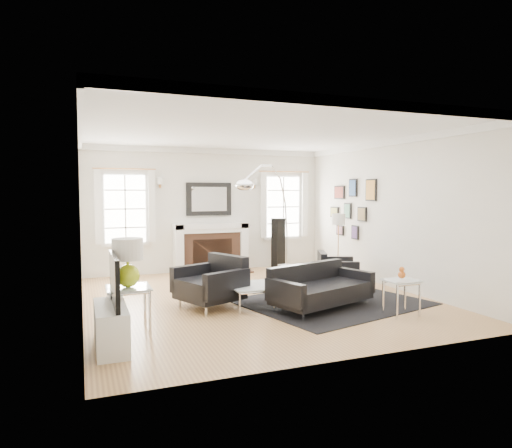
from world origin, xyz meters
name	(u,v)px	position (x,y,z in m)	size (l,w,h in m)	color
floor	(256,299)	(0.00, 0.00, 0.00)	(6.00, 6.00, 0.00)	#A07043
back_wall	(209,210)	(0.00, 3.00, 1.40)	(5.50, 0.04, 2.80)	silver
front_wall	(357,230)	(0.00, -3.00, 1.40)	(5.50, 0.04, 2.80)	silver
left_wall	(80,220)	(-2.75, 0.00, 1.40)	(0.04, 6.00, 2.80)	silver
right_wall	(391,214)	(2.75, 0.00, 1.40)	(0.04, 6.00, 2.80)	silver
ceiling	(256,132)	(0.00, 0.00, 2.80)	(5.50, 6.00, 0.02)	white
crown_molding	(256,136)	(0.00, 0.00, 2.74)	(5.50, 6.00, 0.12)	white
fireplace	(211,248)	(0.00, 2.79, 0.54)	(1.70, 0.69, 1.11)	white
mantel_mirror	(209,199)	(0.00, 2.95, 1.65)	(1.05, 0.07, 0.75)	black
window_left	(125,209)	(-1.85, 2.95, 1.46)	(1.24, 0.15, 1.62)	white
window_right	(283,207)	(1.85, 2.95, 1.46)	(1.24, 0.15, 1.62)	white
gallery_wall	(351,205)	(2.72, 1.30, 1.53)	(0.04, 1.73, 1.29)	black
tv_unit	(111,320)	(-2.44, -1.70, 0.33)	(0.35, 1.00, 1.09)	white
area_rug	(331,302)	(1.07, -0.69, 0.01)	(2.74, 2.29, 0.01)	black
sofa	(319,289)	(0.70, -0.93, 0.30)	(1.85, 1.26, 0.55)	black
armchair_left	(213,284)	(-0.82, -0.25, 0.37)	(1.16, 1.23, 0.66)	black
armchair_right	(335,270)	(1.87, 0.52, 0.30)	(0.95, 1.00, 0.53)	black
coffee_table	(254,287)	(-0.22, -0.50, 0.32)	(0.78, 0.78, 0.35)	silver
side_table_left	(128,295)	(-2.20, -1.19, 0.49)	(0.55, 0.55, 0.60)	silver
nesting_table	(401,288)	(1.62, -1.75, 0.41)	(0.48, 0.40, 0.53)	silver
gourd_lamp	(128,259)	(-2.20, -1.19, 0.96)	(0.39, 0.39, 0.62)	#B4CD19
orange_vase	(402,273)	(1.62, -1.75, 0.62)	(0.11, 0.11, 0.17)	#C45819
arc_floor_lamp	(268,216)	(0.74, 1.26, 1.32)	(1.73, 1.60, 2.44)	silver
stick_floor_lamp	(338,223)	(2.20, 0.97, 1.18)	(0.28, 0.28, 1.37)	#C38243
speaker_tower	(278,244)	(1.58, 2.61, 0.60)	(0.24, 0.24, 1.20)	black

